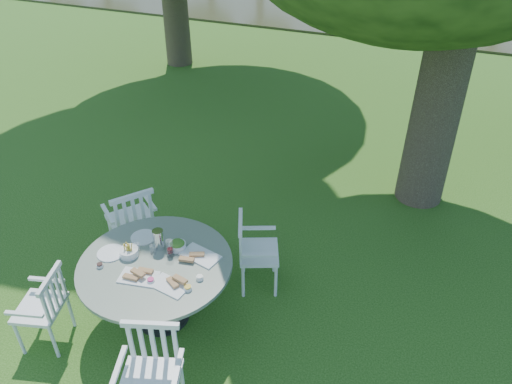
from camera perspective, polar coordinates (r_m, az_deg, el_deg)
ground at (r=6.11m, az=-0.68°, el=-7.59°), size 140.00×140.00×0.00m
table at (r=5.11m, az=-11.30°, el=-9.04°), size 1.52×1.52×0.76m
chair_ne at (r=5.44m, az=-0.59°, el=-6.40°), size 0.56×0.58×0.90m
chair_nw at (r=5.93m, az=-13.89°, el=-3.01°), size 0.67×0.68×0.98m
chair_sw at (r=5.26m, az=-22.78°, el=-11.71°), size 0.52×0.54×0.88m
chair_se at (r=4.46m, az=-11.80°, el=-18.87°), size 0.60×0.58×0.95m
tableware at (r=5.07m, az=-11.45°, el=-6.83°), size 1.21×0.79×0.22m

